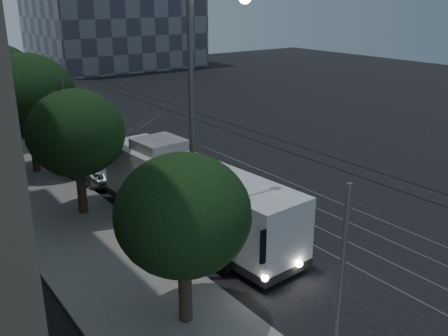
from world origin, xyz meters
name	(u,v)px	position (x,y,z in m)	size (l,w,h in m)	color
ground	(252,216)	(0.00, 0.00, 0.00)	(120.00, 120.00, 0.00)	black
tram_rails	(121,126)	(2.50, 20.00, 0.01)	(4.52, 90.00, 0.02)	gray
overhead_wires	(22,95)	(-4.97, 20.00, 3.47)	(2.23, 90.00, 6.00)	black
trolleybus	(191,195)	(-3.08, 0.55, 1.68)	(3.33, 12.29, 5.63)	silver
pickup_silver	(92,165)	(-4.10, 9.77, 0.80)	(2.65, 5.75, 1.60)	#A1A5A9
car_white_a	(58,131)	(-2.99, 19.00, 0.73)	(1.72, 4.28, 1.46)	silver
car_white_b	(38,131)	(-4.14, 20.22, 0.63)	(1.77, 4.35, 1.26)	white
car_white_c	(26,111)	(-3.11, 26.93, 0.76)	(1.62, 4.64, 1.53)	#AEAEB2
tree_0	(183,215)	(-7.00, -5.20, 3.87)	(4.22, 4.22, 5.79)	black
tree_1	(76,133)	(-6.50, 5.04, 4.13)	(4.53, 4.53, 6.19)	black
tree_2	(28,96)	(-6.50, 12.56, 4.70)	(5.44, 5.44, 7.16)	black
streetlamp_near	(202,113)	(-4.89, -3.16, 6.38)	(2.56, 0.44, 10.65)	slate
streetlamp_far	(6,47)	(-4.77, 23.39, 6.52)	(2.61, 0.44, 10.92)	slate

